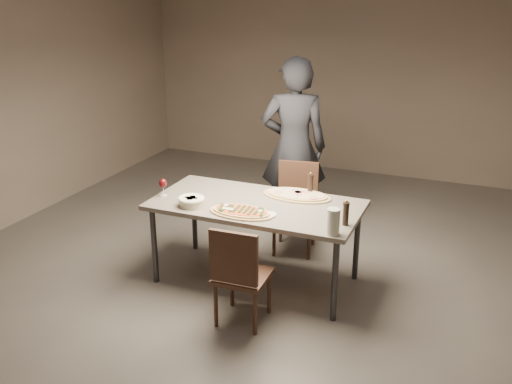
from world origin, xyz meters
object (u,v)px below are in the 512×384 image
at_px(pepper_mill_left, 310,184).
at_px(diner, 294,147).
at_px(zucchini_pizza, 241,212).
at_px(bread_basket, 191,201).
at_px(ham_pizza, 297,195).
at_px(dining_table, 256,209).
at_px(chair_near, 239,271).
at_px(chair_far, 296,202).
at_px(carafe, 333,222).

bearing_deg(pepper_mill_left, diner, 118.61).
bearing_deg(zucchini_pizza, diner, 90.62).
distance_m(zucchini_pizza, bread_basket, 0.46).
bearing_deg(ham_pizza, dining_table, -130.55).
bearing_deg(ham_pizza, zucchini_pizza, -114.21).
bearing_deg(chair_near, chair_far, 89.58).
relative_size(zucchini_pizza, bread_basket, 2.44).
xyz_separation_m(zucchini_pizza, carafe, (0.81, -0.11, 0.09)).
xyz_separation_m(pepper_mill_left, carafe, (0.42, -0.76, 0.00)).
bearing_deg(bread_basket, chair_near, -34.59).
bearing_deg(ham_pizza, carafe, -48.28).
bearing_deg(ham_pizza, pepper_mill_left, 51.69).
distance_m(dining_table, zucchini_pizza, 0.28).
bearing_deg(chair_far, bread_basket, 51.76).
xyz_separation_m(bread_basket, carafe, (1.27, -0.10, 0.05)).
height_order(zucchini_pizza, diner, diner).
xyz_separation_m(dining_table, chair_near, (0.16, -0.72, -0.22)).
relative_size(ham_pizza, carafe, 3.03).
relative_size(dining_table, bread_basket, 7.91).
bearing_deg(chair_far, chair_near, 82.48).
relative_size(ham_pizza, chair_far, 0.71).
height_order(carafe, chair_far, carafe).
bearing_deg(carafe, pepper_mill_left, 118.82).
height_order(pepper_mill_left, chair_near, pepper_mill_left).
xyz_separation_m(dining_table, carafe, (0.79, -0.38, 0.16)).
distance_m(dining_table, pepper_mill_left, 0.55).
bearing_deg(carafe, dining_table, 154.19).
distance_m(zucchini_pizza, chair_far, 1.10).
xyz_separation_m(dining_table, bread_basket, (-0.48, -0.28, 0.11)).
bearing_deg(ham_pizza, diner, 114.96).
relative_size(zucchini_pizza, carafe, 2.70).
distance_m(ham_pizza, pepper_mill_left, 0.16).
xyz_separation_m(bread_basket, chair_far, (0.59, 1.07, -0.31)).
relative_size(ham_pizza, bread_basket, 2.74).
bearing_deg(carafe, bread_basket, 175.34).
height_order(carafe, chair_near, carafe).
bearing_deg(chair_near, carafe, 25.74).
height_order(chair_near, diner, diner).
bearing_deg(chair_near, dining_table, 99.91).
relative_size(pepper_mill_left, diner, 0.11).
relative_size(dining_table, pepper_mill_left, 8.55).
xyz_separation_m(dining_table, diner, (-0.06, 1.17, 0.24)).
xyz_separation_m(zucchini_pizza, ham_pizza, (0.30, 0.55, -0.00)).
distance_m(carafe, diner, 1.77).
relative_size(dining_table, carafe, 8.76).
bearing_deg(chair_far, zucchini_pizza, 73.83).
bearing_deg(bread_basket, zucchini_pizza, 0.72).
bearing_deg(carafe, chair_far, 120.17).
distance_m(chair_far, diner, 0.61).
height_order(dining_table, pepper_mill_left, pepper_mill_left).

